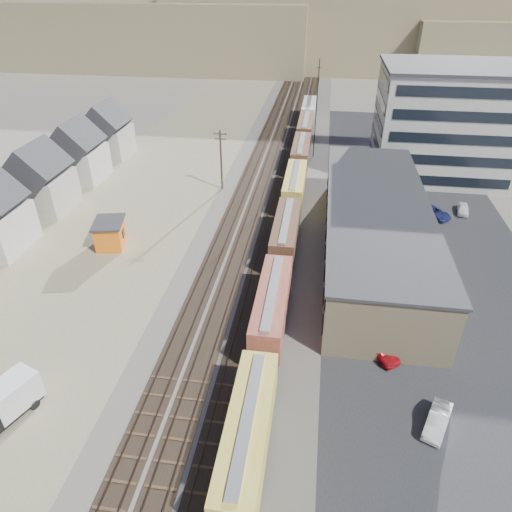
# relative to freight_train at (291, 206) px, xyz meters

# --- Properties ---
(ground) EXTENTS (300.00, 300.00, 0.00)m
(ground) POSITION_rel_freight_train_xyz_m (-3.80, -31.34, -2.79)
(ground) COLOR #6B6356
(ground) RESTS_ON ground
(ballast_bed) EXTENTS (18.00, 200.00, 0.06)m
(ballast_bed) POSITION_rel_freight_train_xyz_m (-3.80, 18.66, -2.76)
(ballast_bed) COLOR #4C4742
(ballast_bed) RESTS_ON ground
(dirt_yard) EXTENTS (24.00, 180.00, 0.03)m
(dirt_yard) POSITION_rel_freight_train_xyz_m (-23.80, 8.66, -2.78)
(dirt_yard) COLOR #756D51
(dirt_yard) RESTS_ON ground
(asphalt_lot) EXTENTS (26.00, 120.00, 0.04)m
(asphalt_lot) POSITION_rel_freight_train_xyz_m (18.20, 3.66, -2.77)
(asphalt_lot) COLOR #232326
(asphalt_lot) RESTS_ON ground
(rail_tracks) EXTENTS (11.40, 200.00, 0.24)m
(rail_tracks) POSITION_rel_freight_train_xyz_m (-4.35, 18.66, -2.68)
(rail_tracks) COLOR black
(rail_tracks) RESTS_ON ground
(freight_train) EXTENTS (3.00, 119.74, 4.46)m
(freight_train) POSITION_rel_freight_train_xyz_m (0.00, 0.00, 0.00)
(freight_train) COLOR black
(freight_train) RESTS_ON ground
(warehouse) EXTENTS (12.40, 40.40, 7.25)m
(warehouse) POSITION_rel_freight_train_xyz_m (11.18, -6.34, 0.86)
(warehouse) COLOR tan
(warehouse) RESTS_ON ground
(office_tower) EXTENTS (22.60, 18.60, 18.45)m
(office_tower) POSITION_rel_freight_train_xyz_m (24.15, 23.61, 6.47)
(office_tower) COLOR #9E998E
(office_tower) RESTS_ON ground
(utility_pole_north) EXTENTS (2.20, 0.32, 10.00)m
(utility_pole_north) POSITION_rel_freight_train_xyz_m (-12.30, 10.66, 2.50)
(utility_pole_north) COLOR #382619
(utility_pole_north) RESTS_ON ground
(radio_mast) EXTENTS (1.20, 0.16, 18.00)m
(radio_mast) POSITION_rel_freight_train_xyz_m (2.20, 28.66, 6.33)
(radio_mast) COLOR black
(radio_mast) RESTS_ON ground
(townhouse_row) EXTENTS (8.15, 68.16, 10.47)m
(townhouse_row) POSITION_rel_freight_train_xyz_m (-37.80, -6.34, 1.54)
(townhouse_row) COLOR #B7B2A8
(townhouse_row) RESTS_ON ground
(hills_north) EXTENTS (265.00, 80.00, 32.00)m
(hills_north) POSITION_rel_freight_train_xyz_m (-3.63, 136.58, 11.31)
(hills_north) COLOR brown
(hills_north) RESTS_ON ground
(box_truck) EXTENTS (4.27, 6.56, 3.29)m
(box_truck) POSITION_rel_freight_train_xyz_m (-20.07, -37.14, -1.12)
(box_truck) COLOR silver
(box_truck) RESTS_ON ground
(maintenance_shed) EXTENTS (4.75, 5.58, 3.57)m
(maintenance_shed) POSITION_rel_freight_train_xyz_m (-23.13, -9.53, -0.97)
(maintenance_shed) COLOR orange
(maintenance_shed) RESTS_ON ground
(parked_car_red) EXTENTS (4.03, 4.73, 1.53)m
(parked_car_red) POSITION_rel_freight_train_xyz_m (10.74, -25.44, -2.03)
(parked_car_red) COLOR #B51019
(parked_car_red) RESTS_ON ground
(parked_car_white) EXTENTS (3.10, 4.61, 1.44)m
(parked_car_white) POSITION_rel_freight_train_xyz_m (14.64, -33.03, -2.08)
(parked_car_white) COLOR silver
(parked_car_white) RESTS_ON ground
(parked_car_blue) EXTENTS (5.50, 5.76, 1.52)m
(parked_car_blue) POSITION_rel_freight_train_xyz_m (20.92, 5.27, -2.03)
(parked_car_blue) COLOR navy
(parked_car_blue) RESTS_ON ground
(parked_car_far) EXTENTS (2.33, 4.19, 1.35)m
(parked_car_far) POSITION_rel_freight_train_xyz_m (25.66, 7.21, -2.12)
(parked_car_far) COLOR white
(parked_car_far) RESTS_ON ground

